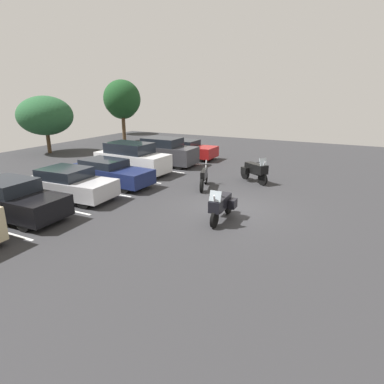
% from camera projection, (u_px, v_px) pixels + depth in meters
% --- Properties ---
extents(ground, '(44.00, 44.00, 0.10)m').
position_uv_depth(ground, '(232.00, 210.00, 14.00)').
color(ground, '#2D2D30').
extents(motorcycle_touring, '(2.24, 0.89, 1.40)m').
position_uv_depth(motorcycle_touring, '(221.00, 205.00, 12.52)').
color(motorcycle_touring, black).
rests_on(motorcycle_touring, ground).
extents(motorcycle_second, '(2.21, 0.88, 1.32)m').
position_uv_depth(motorcycle_second, '(204.00, 178.00, 16.96)').
color(motorcycle_second, black).
rests_on(motorcycle_second, ground).
extents(motorcycle_third, '(1.44, 1.89, 1.48)m').
position_uv_depth(motorcycle_third, '(255.00, 170.00, 17.91)').
color(motorcycle_third, black).
rests_on(motorcycle_third, ground).
extents(parking_stripes, '(24.51, 5.04, 0.01)m').
position_uv_depth(parking_stripes, '(71.00, 197.00, 15.57)').
color(parking_stripes, silver).
rests_on(parking_stripes, ground).
extents(car_black, '(1.99, 4.86, 1.54)m').
position_uv_depth(car_black, '(11.00, 199.00, 12.90)').
color(car_black, black).
rests_on(car_black, ground).
extents(car_silver, '(2.11, 4.35, 1.46)m').
position_uv_depth(car_silver, '(70.00, 184.00, 15.15)').
color(car_silver, '#B7B7BC').
rests_on(car_silver, ground).
extents(car_navy, '(2.02, 4.97, 1.38)m').
position_uv_depth(car_navy, '(109.00, 172.00, 17.48)').
color(car_navy, navy).
rests_on(car_navy, ground).
extents(car_white, '(2.13, 4.77, 1.88)m').
position_uv_depth(car_white, '(132.00, 159.00, 19.96)').
color(car_white, white).
rests_on(car_white, ground).
extents(car_charcoal, '(1.94, 4.27, 1.87)m').
position_uv_depth(car_charcoal, '(165.00, 152.00, 22.21)').
color(car_charcoal, '#38383D').
rests_on(car_charcoal, ground).
extents(car_red, '(1.89, 4.81, 1.39)m').
position_uv_depth(car_red, '(185.00, 149.00, 24.60)').
color(car_red, maroon).
rests_on(car_red, ground).
extents(tree_left, '(4.33, 4.33, 4.58)m').
position_uv_depth(tree_left, '(45.00, 116.00, 26.08)').
color(tree_left, '#4C3823').
rests_on(tree_left, ground).
extents(tree_right, '(3.37, 3.37, 4.63)m').
position_uv_depth(tree_right, '(122.00, 107.00, 38.23)').
color(tree_right, '#4C3823').
rests_on(tree_right, ground).
extents(tree_far_left, '(3.62, 3.62, 6.04)m').
position_uv_depth(tree_far_left, '(122.00, 99.00, 31.96)').
color(tree_far_left, '#4C3823').
rests_on(tree_far_left, ground).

